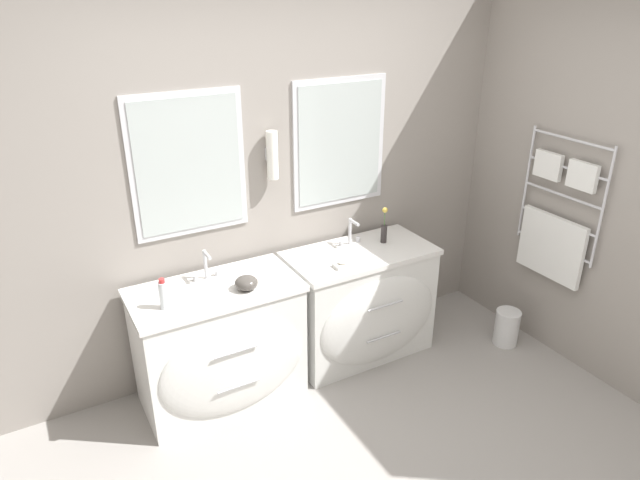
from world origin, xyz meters
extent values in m
cube|color=gray|center=(0.00, 1.66, 1.30)|extent=(5.05, 0.06, 2.60)
cube|color=silver|center=(-0.57, 1.62, 1.49)|extent=(0.70, 0.02, 0.87)
cube|color=#B2BCBA|center=(-0.57, 1.61, 1.49)|extent=(0.63, 0.01, 0.80)
cube|color=silver|center=(0.47, 1.62, 1.49)|extent=(0.70, 0.02, 0.87)
cube|color=#B2BCBA|center=(0.47, 1.61, 1.49)|extent=(0.63, 0.01, 0.80)
cylinder|color=white|center=(-0.05, 1.57, 1.49)|extent=(0.07, 0.07, 0.31)
cube|color=silver|center=(-0.05, 1.62, 1.49)|extent=(0.05, 0.02, 0.08)
cube|color=gray|center=(1.76, 0.73, 1.30)|extent=(0.06, 3.44, 2.60)
cylinder|color=silver|center=(1.69, 0.44, 1.17)|extent=(0.02, 0.02, 0.82)
cylinder|color=silver|center=(1.69, 1.05, 1.17)|extent=(0.02, 0.02, 0.82)
cylinder|color=silver|center=(1.69, 0.74, 1.55)|extent=(0.02, 0.61, 0.02)
cylinder|color=silver|center=(1.69, 0.74, 1.36)|extent=(0.02, 0.61, 0.02)
cylinder|color=silver|center=(1.69, 0.74, 1.17)|extent=(0.02, 0.61, 0.02)
cylinder|color=silver|center=(1.69, 0.74, 0.99)|extent=(0.02, 0.61, 0.02)
cylinder|color=silver|center=(1.69, 0.74, 0.80)|extent=(0.02, 0.61, 0.02)
cube|color=white|center=(1.67, 0.74, 0.80)|extent=(0.04, 0.52, 0.45)
cube|color=white|center=(1.67, 0.61, 1.35)|extent=(0.04, 0.21, 0.18)
cube|color=white|center=(1.67, 0.88, 1.35)|extent=(0.04, 0.21, 0.18)
cube|color=white|center=(-0.57, 1.33, 0.38)|extent=(0.99, 0.50, 0.77)
ellipsoid|color=white|center=(-0.57, 1.07, 0.38)|extent=(0.91, 0.11, 0.64)
cube|color=white|center=(-0.57, 1.33, 0.78)|extent=(1.02, 0.53, 0.04)
ellipsoid|color=white|center=(-0.57, 1.30, 0.76)|extent=(0.36, 0.31, 0.08)
cylinder|color=silver|center=(-0.57, 1.01, 0.54)|extent=(0.27, 0.01, 0.01)
cylinder|color=silver|center=(-0.57, 1.01, 0.29)|extent=(0.27, 0.01, 0.01)
cube|color=white|center=(0.47, 1.33, 0.38)|extent=(0.99, 0.50, 0.77)
ellipsoid|color=white|center=(0.47, 1.07, 0.38)|extent=(0.91, 0.11, 0.64)
cube|color=white|center=(0.47, 1.33, 0.78)|extent=(1.02, 0.53, 0.04)
ellipsoid|color=white|center=(0.47, 1.30, 0.76)|extent=(0.36, 0.31, 0.08)
cylinder|color=silver|center=(0.47, 1.01, 0.54)|extent=(0.27, 0.01, 0.01)
cylinder|color=silver|center=(0.47, 1.01, 0.29)|extent=(0.27, 0.01, 0.01)
cylinder|color=silver|center=(-0.57, 1.46, 0.90)|extent=(0.02, 0.02, 0.19)
cylinder|color=silver|center=(-0.57, 1.41, 0.98)|extent=(0.02, 0.11, 0.02)
cylinder|color=silver|center=(-0.64, 1.46, 0.82)|extent=(0.03, 0.03, 0.04)
cylinder|color=silver|center=(-0.50, 1.46, 0.82)|extent=(0.03, 0.03, 0.04)
cylinder|color=silver|center=(0.47, 1.46, 0.90)|extent=(0.02, 0.02, 0.19)
cylinder|color=silver|center=(0.47, 1.41, 0.98)|extent=(0.02, 0.11, 0.02)
cylinder|color=silver|center=(0.40, 1.46, 0.82)|extent=(0.03, 0.03, 0.04)
cylinder|color=silver|center=(0.54, 1.46, 0.82)|extent=(0.03, 0.03, 0.04)
cylinder|color=silver|center=(-0.89, 1.24, 0.88)|extent=(0.05, 0.05, 0.16)
cylinder|color=red|center=(-0.89, 1.24, 0.98)|extent=(0.03, 0.03, 0.02)
ellipsoid|color=#4C4742|center=(-0.41, 1.21, 0.84)|extent=(0.14, 0.14, 0.08)
cylinder|color=#332D2D|center=(0.69, 1.37, 0.87)|extent=(0.04, 0.04, 0.13)
cylinder|color=#477238|center=(0.69, 1.37, 0.99)|extent=(0.01, 0.01, 0.12)
sphere|color=#E5BF47|center=(0.69, 1.37, 1.05)|extent=(0.04, 0.04, 0.04)
cube|color=white|center=(0.25, 1.18, 0.81)|extent=(0.12, 0.08, 0.02)
ellipsoid|color=#F2E5CC|center=(0.25, 1.18, 0.84)|extent=(0.07, 0.05, 0.02)
cylinder|color=silver|center=(1.48, 0.85, 0.14)|extent=(0.18, 0.18, 0.27)
torus|color=silver|center=(1.48, 0.85, 0.27)|extent=(0.18, 0.18, 0.01)
camera|label=1|loc=(-1.49, -1.60, 2.47)|focal=32.00mm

